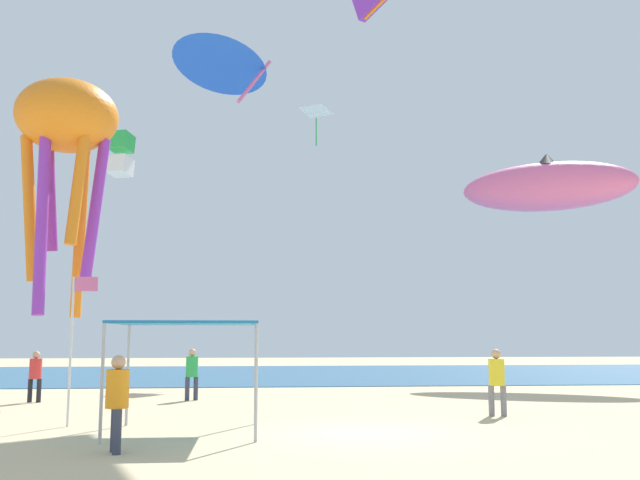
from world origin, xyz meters
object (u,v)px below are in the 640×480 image
at_px(kite_octopus_orange, 67,128).
at_px(banner_flag, 74,335).
at_px(person_central, 497,377).
at_px(person_rightmost, 117,395).
at_px(kite_inflatable_pink, 548,186).
at_px(kite_box_green, 121,154).
at_px(canopy_tent, 188,327).
at_px(person_near_tent, 192,370).
at_px(kite_delta_blue, 222,59).
at_px(kite_diamond_white, 316,113).
at_px(person_far_shore, 35,372).

bearing_deg(kite_octopus_orange, banner_flag, -15.21).
bearing_deg(person_central, banner_flag, -156.24).
relative_size(person_rightmost, kite_inflatable_pink, 0.20).
height_order(person_central, kite_box_green, kite_box_green).
xyz_separation_m(canopy_tent, banner_flag, (-2.84, 1.45, -0.18)).
distance_m(person_near_tent, kite_delta_blue, 17.11).
bearing_deg(person_near_tent, canopy_tent, -113.07).
distance_m(person_central, person_rightmost, 10.52).
xyz_separation_m(banner_flag, kite_delta_blue, (2.61, 15.76, 13.38)).
bearing_deg(person_central, kite_delta_blue, 137.12).
relative_size(person_central, kite_diamond_white, 0.80).
relative_size(person_near_tent, banner_flag, 0.48).
xyz_separation_m(kite_diamond_white, kite_octopus_orange, (-8.89, -20.26, -7.16)).
relative_size(person_far_shore, kite_diamond_white, 0.74).
relative_size(kite_box_green, kite_inflatable_pink, 0.22).
distance_m(banner_flag, kite_octopus_orange, 6.39).
bearing_deg(kite_box_green, kite_inflatable_pink, 28.07).
bearing_deg(banner_flag, kite_inflatable_pink, 39.66).
xyz_separation_m(person_near_tent, kite_octopus_orange, (-3.32, -4.37, 7.00)).
bearing_deg(kite_box_green, person_rightmost, -57.70).
distance_m(kite_box_green, kite_octopus_orange, 10.93).
bearing_deg(kite_diamond_white, canopy_tent, -69.24).
bearing_deg(person_central, canopy_tent, -144.30).
xyz_separation_m(person_central, kite_inflatable_pink, (7.81, 14.30, 8.42)).
distance_m(kite_inflatable_pink, kite_octopus_orange, 23.77).
bearing_deg(person_rightmost, kite_box_green, 173.68).
height_order(canopy_tent, person_near_tent, canopy_tent).
distance_m(person_near_tent, person_far_shore, 5.03).
bearing_deg(person_near_tent, kite_box_green, 93.92).
relative_size(person_rightmost, kite_delta_blue, 0.27).
bearing_deg(person_rightmost, kite_diamond_white, 149.93).
bearing_deg(kite_inflatable_pink, kite_box_green, -146.56).
height_order(kite_diamond_white, kite_box_green, kite_diamond_white).
distance_m(canopy_tent, kite_diamond_white, 27.73).
relative_size(canopy_tent, kite_inflatable_pink, 0.36).
distance_m(person_central, kite_delta_blue, 22.14).
bearing_deg(person_near_tent, person_rightmost, -119.47).
bearing_deg(kite_delta_blue, kite_diamond_white, -91.60).
distance_m(person_central, kite_inflatable_pink, 18.35).
distance_m(person_rightmost, person_far_shore, 11.51).
distance_m(person_near_tent, kite_diamond_white, 21.99).
distance_m(person_far_shore, banner_flag, 7.13).
height_order(person_rightmost, kite_inflatable_pink, kite_inflatable_pink).
xyz_separation_m(person_central, person_far_shore, (-13.64, 5.27, -0.08)).
height_order(canopy_tent, person_central, canopy_tent).
height_order(kite_box_green, kite_inflatable_pink, kite_inflatable_pink).
height_order(person_near_tent, person_rightmost, person_rightmost).
distance_m(person_central, kite_box_green, 19.38).
xyz_separation_m(banner_flag, kite_octopus_orange, (-1.04, 2.36, 5.84)).
bearing_deg(kite_octopus_orange, person_far_shore, 163.41).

